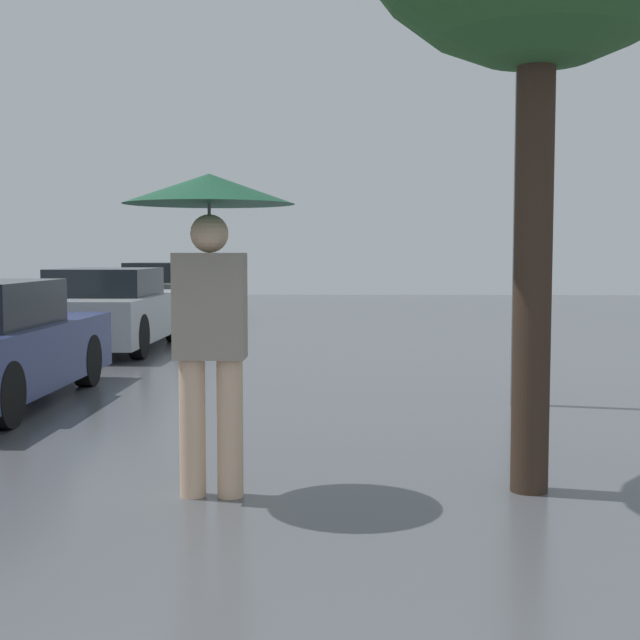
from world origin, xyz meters
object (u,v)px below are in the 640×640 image
street_lamp (523,30)px  parked_car_third (109,311)px  parked_car_farthest (169,293)px  pedestrian (210,249)px

street_lamp → parked_car_third: bearing=137.9°
street_lamp → parked_car_farthest: bearing=118.0°
parked_car_third → parked_car_farthest: bearing=91.9°
pedestrian → parked_car_farthest: 13.96m
pedestrian → street_lamp: bearing=53.5°
pedestrian → parked_car_third: pedestrian is taller
street_lamp → pedestrian: bearing=-126.5°
pedestrian → parked_car_third: bearing=109.0°
parked_car_third → parked_car_farthest: 5.48m
pedestrian → street_lamp: (2.48, 3.35, 2.08)m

